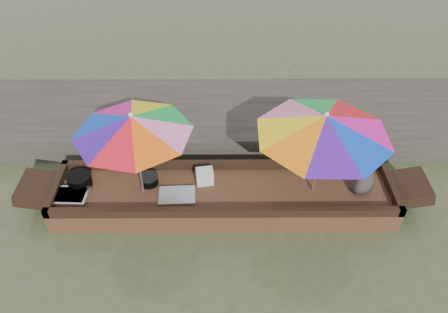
{
  "coord_description": "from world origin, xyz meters",
  "views": [
    {
      "loc": [
        -0.03,
        -5.08,
        5.46
      ],
      "look_at": [
        0.0,
        0.1,
        1.0
      ],
      "focal_mm": 35.0,
      "sensor_mm": 36.0,
      "label": 1
    }
  ],
  "objects_px": {
    "boat_hull": "(224,198)",
    "umbrella_stern": "(319,154)",
    "charcoal_grill": "(149,180)",
    "cooking_pot": "(79,180)",
    "supply_bag": "(205,176)",
    "umbrella_bow": "(137,155)",
    "vendor": "(367,166)",
    "tray_crayfish": "(70,196)",
    "tray_scallop": "(177,196)"
  },
  "relations": [
    {
      "from": "boat_hull",
      "to": "umbrella_stern",
      "type": "distance_m",
      "value": 1.74
    },
    {
      "from": "boat_hull",
      "to": "charcoal_grill",
      "type": "height_order",
      "value": "charcoal_grill"
    },
    {
      "from": "cooking_pot",
      "to": "supply_bag",
      "type": "xyz_separation_m",
      "value": [
        2.08,
        0.06,
        0.03
      ]
    },
    {
      "from": "boat_hull",
      "to": "charcoal_grill",
      "type": "distance_m",
      "value": 1.28
    },
    {
      "from": "cooking_pot",
      "to": "umbrella_stern",
      "type": "xyz_separation_m",
      "value": [
        3.86,
        -0.14,
        0.67
      ]
    },
    {
      "from": "charcoal_grill",
      "to": "umbrella_bow",
      "type": "relative_size",
      "value": 0.17
    },
    {
      "from": "vendor",
      "to": "boat_hull",
      "type": "bearing_deg",
      "value": -31.17
    },
    {
      "from": "charcoal_grill",
      "to": "cooking_pot",
      "type": "bearing_deg",
      "value": -178.25
    },
    {
      "from": "tray_crayfish",
      "to": "charcoal_grill",
      "type": "height_order",
      "value": "charcoal_grill"
    },
    {
      "from": "tray_scallop",
      "to": "supply_bag",
      "type": "xyz_separation_m",
      "value": [
        0.44,
        0.35,
        0.1
      ]
    },
    {
      "from": "supply_bag",
      "to": "tray_crayfish",
      "type": "bearing_deg",
      "value": -170.32
    },
    {
      "from": "charcoal_grill",
      "to": "umbrella_bow",
      "type": "xyz_separation_m",
      "value": [
        -0.08,
        -0.17,
        0.7
      ]
    },
    {
      "from": "tray_crayfish",
      "to": "umbrella_stern",
      "type": "xyz_separation_m",
      "value": [
        3.95,
        0.17,
        0.73
      ]
    },
    {
      "from": "vendor",
      "to": "cooking_pot",
      "type": "bearing_deg",
      "value": -32.78
    },
    {
      "from": "tray_crayfish",
      "to": "charcoal_grill",
      "type": "relative_size",
      "value": 1.95
    },
    {
      "from": "cooking_pot",
      "to": "umbrella_bow",
      "type": "relative_size",
      "value": 0.22
    },
    {
      "from": "charcoal_grill",
      "to": "vendor",
      "type": "relative_size",
      "value": 0.28
    },
    {
      "from": "charcoal_grill",
      "to": "umbrella_bow",
      "type": "height_order",
      "value": "umbrella_bow"
    },
    {
      "from": "cooking_pot",
      "to": "charcoal_grill",
      "type": "distance_m",
      "value": 1.15
    },
    {
      "from": "umbrella_bow",
      "to": "umbrella_stern",
      "type": "bearing_deg",
      "value": 0.0
    },
    {
      "from": "boat_hull",
      "to": "umbrella_stern",
      "type": "xyz_separation_m",
      "value": [
        1.46,
        0.0,
        0.95
      ]
    },
    {
      "from": "tray_crayfish",
      "to": "tray_scallop",
      "type": "bearing_deg",
      "value": 0.62
    },
    {
      "from": "supply_bag",
      "to": "umbrella_bow",
      "type": "xyz_separation_m",
      "value": [
        -1.01,
        -0.2,
        0.65
      ]
    },
    {
      "from": "cooking_pot",
      "to": "umbrella_bow",
      "type": "height_order",
      "value": "umbrella_bow"
    },
    {
      "from": "tray_scallop",
      "to": "umbrella_bow",
      "type": "bearing_deg",
      "value": 165.0
    },
    {
      "from": "vendor",
      "to": "umbrella_stern",
      "type": "xyz_separation_m",
      "value": [
        -0.79,
        0.01,
        0.24
      ]
    },
    {
      "from": "umbrella_bow",
      "to": "vendor",
      "type": "bearing_deg",
      "value": -0.12
    },
    {
      "from": "tray_crayfish",
      "to": "umbrella_stern",
      "type": "height_order",
      "value": "umbrella_stern"
    },
    {
      "from": "tray_scallop",
      "to": "charcoal_grill",
      "type": "relative_size",
      "value": 1.95
    },
    {
      "from": "umbrella_bow",
      "to": "boat_hull",
      "type": "bearing_deg",
      "value": 0.0
    },
    {
      "from": "charcoal_grill",
      "to": "vendor",
      "type": "xyz_separation_m",
      "value": [
        3.5,
        -0.18,
        0.46
      ]
    },
    {
      "from": "vendor",
      "to": "umbrella_bow",
      "type": "relative_size",
      "value": 0.6
    },
    {
      "from": "tray_crayfish",
      "to": "vendor",
      "type": "distance_m",
      "value": 4.77
    },
    {
      "from": "charcoal_grill",
      "to": "vendor",
      "type": "bearing_deg",
      "value": -2.97
    },
    {
      "from": "charcoal_grill",
      "to": "umbrella_stern",
      "type": "distance_m",
      "value": 2.81
    },
    {
      "from": "cooking_pot",
      "to": "tray_scallop",
      "type": "distance_m",
      "value": 1.66
    },
    {
      "from": "cooking_pot",
      "to": "tray_crayfish",
      "type": "relative_size",
      "value": 0.67
    },
    {
      "from": "charcoal_grill",
      "to": "umbrella_stern",
      "type": "bearing_deg",
      "value": -3.67
    },
    {
      "from": "tray_crayfish",
      "to": "umbrella_bow",
      "type": "relative_size",
      "value": 0.33
    },
    {
      "from": "boat_hull",
      "to": "supply_bag",
      "type": "relative_size",
      "value": 19.93
    },
    {
      "from": "tray_crayfish",
      "to": "vendor",
      "type": "bearing_deg",
      "value": 1.97
    },
    {
      "from": "umbrella_bow",
      "to": "umbrella_stern",
      "type": "distance_m",
      "value": 2.79
    },
    {
      "from": "tray_scallop",
      "to": "umbrella_bow",
      "type": "height_order",
      "value": "umbrella_bow"
    },
    {
      "from": "boat_hull",
      "to": "supply_bag",
      "type": "bearing_deg",
      "value": 148.04
    },
    {
      "from": "tray_scallop",
      "to": "charcoal_grill",
      "type": "height_order",
      "value": "charcoal_grill"
    },
    {
      "from": "tray_scallop",
      "to": "umbrella_bow",
      "type": "distance_m",
      "value": 0.95
    },
    {
      "from": "tray_crayfish",
      "to": "supply_bag",
      "type": "xyz_separation_m",
      "value": [
        2.17,
        0.37,
        0.09
      ]
    },
    {
      "from": "tray_scallop",
      "to": "supply_bag",
      "type": "bearing_deg",
      "value": 38.38
    },
    {
      "from": "cooking_pot",
      "to": "tray_crayfish",
      "type": "bearing_deg",
      "value": -107.04
    },
    {
      "from": "boat_hull",
      "to": "cooking_pot",
      "type": "xyz_separation_m",
      "value": [
        -2.4,
        0.14,
        0.28
      ]
    }
  ]
}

